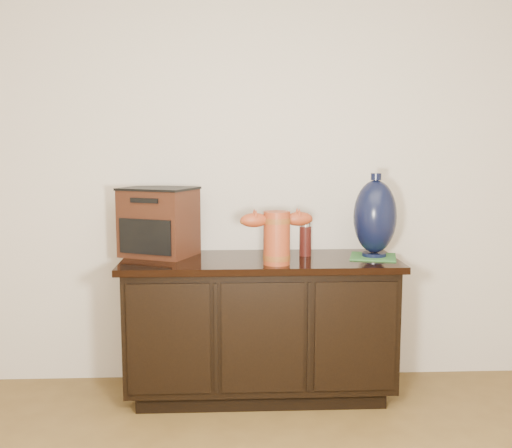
{
  "coord_description": "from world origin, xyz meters",
  "views": [
    {
      "loc": [
        -0.17,
        -0.9,
        1.35
      ],
      "look_at": [
        -0.02,
        2.18,
        0.95
      ],
      "focal_mm": 42.0,
      "sensor_mm": 36.0,
      "label": 1
    }
  ],
  "objects_px": {
    "terracotta_vessel": "(277,235)",
    "lamp_base": "(375,217)",
    "sideboard": "(260,326)",
    "tv_radio": "(159,222)",
    "spray_can": "(305,239)"
  },
  "relations": [
    {
      "from": "sideboard",
      "to": "terracotta_vessel",
      "type": "bearing_deg",
      "value": -64.41
    },
    {
      "from": "sideboard",
      "to": "tv_radio",
      "type": "distance_m",
      "value": 0.79
    },
    {
      "from": "tv_radio",
      "to": "lamp_base",
      "type": "relative_size",
      "value": 1.03
    },
    {
      "from": "spray_can",
      "to": "terracotta_vessel",
      "type": "bearing_deg",
      "value": -127.27
    },
    {
      "from": "tv_radio",
      "to": "spray_can",
      "type": "relative_size",
      "value": 2.43
    },
    {
      "from": "tv_radio",
      "to": "spray_can",
      "type": "bearing_deg",
      "value": 20.37
    },
    {
      "from": "terracotta_vessel",
      "to": "tv_radio",
      "type": "bearing_deg",
      "value": 145.32
    },
    {
      "from": "tv_radio",
      "to": "lamp_base",
      "type": "distance_m",
      "value": 1.17
    },
    {
      "from": "terracotta_vessel",
      "to": "spray_can",
      "type": "distance_m",
      "value": 0.29
    },
    {
      "from": "terracotta_vessel",
      "to": "lamp_base",
      "type": "bearing_deg",
      "value": 6.47
    },
    {
      "from": "tv_radio",
      "to": "spray_can",
      "type": "xyz_separation_m",
      "value": [
        0.8,
        -0.05,
        -0.09
      ]
    },
    {
      "from": "tv_radio",
      "to": "lamp_base",
      "type": "height_order",
      "value": "lamp_base"
    },
    {
      "from": "sideboard",
      "to": "spray_can",
      "type": "height_order",
      "value": "spray_can"
    },
    {
      "from": "sideboard",
      "to": "lamp_base",
      "type": "relative_size",
      "value": 3.28
    },
    {
      "from": "lamp_base",
      "to": "spray_can",
      "type": "height_order",
      "value": "lamp_base"
    }
  ]
}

